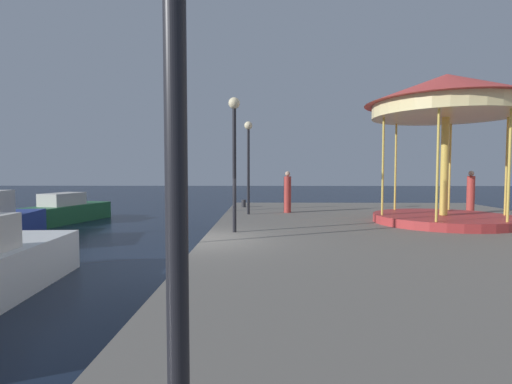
{
  "coord_description": "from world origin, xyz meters",
  "views": [
    {
      "loc": [
        1.75,
        -10.9,
        2.74
      ],
      "look_at": [
        1.44,
        5.31,
        1.86
      ],
      "focal_mm": 27.13,
      "sensor_mm": 36.0,
      "label": 1
    }
  ],
  "objects_px": {
    "motorboat_green": "(67,211)",
    "lamp_post_far_end": "(248,151)",
    "person_by_the_water": "(287,193)",
    "person_near_carousel": "(471,193)",
    "lamp_post_mid_promenade": "(234,140)",
    "bollard_south": "(244,203)",
    "carousel": "(446,112)"
  },
  "relations": [
    {
      "from": "lamp_post_mid_promenade",
      "to": "motorboat_green",
      "type": "bearing_deg",
      "value": 139.27
    },
    {
      "from": "motorboat_green",
      "to": "person_by_the_water",
      "type": "relative_size",
      "value": 2.75
    },
    {
      "from": "motorboat_green",
      "to": "lamp_post_mid_promenade",
      "type": "height_order",
      "value": "lamp_post_mid_promenade"
    },
    {
      "from": "motorboat_green",
      "to": "person_by_the_water",
      "type": "xyz_separation_m",
      "value": [
        11.66,
        -2.47,
        1.1
      ]
    },
    {
      "from": "lamp_post_mid_promenade",
      "to": "person_by_the_water",
      "type": "xyz_separation_m",
      "value": [
        2.04,
        5.81,
        -2.0
      ]
    },
    {
      "from": "carousel",
      "to": "lamp_post_mid_promenade",
      "type": "bearing_deg",
      "value": -163.3
    },
    {
      "from": "motorboat_green",
      "to": "lamp_post_mid_promenade",
      "type": "bearing_deg",
      "value": -40.73
    },
    {
      "from": "bollard_south",
      "to": "person_by_the_water",
      "type": "height_order",
      "value": "person_by_the_water"
    },
    {
      "from": "person_by_the_water",
      "to": "lamp_post_far_end",
      "type": "bearing_deg",
      "value": -157.57
    },
    {
      "from": "motorboat_green",
      "to": "carousel",
      "type": "xyz_separation_m",
      "value": [
        17.24,
        -6.0,
        4.31
      ]
    },
    {
      "from": "person_near_carousel",
      "to": "person_by_the_water",
      "type": "height_order",
      "value": "person_near_carousel"
    },
    {
      "from": "motorboat_green",
      "to": "lamp_post_far_end",
      "type": "xyz_separation_m",
      "value": [
        9.87,
        -3.21,
        3.04
      ]
    },
    {
      "from": "bollard_south",
      "to": "person_near_carousel",
      "type": "xyz_separation_m",
      "value": [
        10.58,
        -2.76,
        0.72
      ]
    },
    {
      "from": "lamp_post_mid_promenade",
      "to": "bollard_south",
      "type": "relative_size",
      "value": 10.59
    },
    {
      "from": "motorboat_green",
      "to": "lamp_post_far_end",
      "type": "height_order",
      "value": "lamp_post_far_end"
    },
    {
      "from": "motorboat_green",
      "to": "lamp_post_far_end",
      "type": "bearing_deg",
      "value": -18.01
    },
    {
      "from": "bollard_south",
      "to": "motorboat_green",
      "type": "bearing_deg",
      "value": -178.8
    },
    {
      "from": "motorboat_green",
      "to": "lamp_post_mid_promenade",
      "type": "distance_m",
      "value": 13.07
    },
    {
      "from": "motorboat_green",
      "to": "person_near_carousel",
      "type": "xyz_separation_m",
      "value": [
        20.06,
        -2.56,
        1.11
      ]
    },
    {
      "from": "carousel",
      "to": "bollard_south",
      "type": "xyz_separation_m",
      "value": [
        -7.77,
        6.19,
        -3.91
      ]
    },
    {
      "from": "lamp_post_far_end",
      "to": "person_near_carousel",
      "type": "xyz_separation_m",
      "value": [
        10.2,
        0.65,
        -1.92
      ]
    },
    {
      "from": "motorboat_green",
      "to": "lamp_post_mid_promenade",
      "type": "xyz_separation_m",
      "value": [
        9.62,
        -8.28,
        3.1
      ]
    },
    {
      "from": "carousel",
      "to": "person_near_carousel",
      "type": "bearing_deg",
      "value": 50.61
    },
    {
      "from": "bollard_south",
      "to": "person_by_the_water",
      "type": "bearing_deg",
      "value": -50.74
    },
    {
      "from": "motorboat_green",
      "to": "person_near_carousel",
      "type": "relative_size",
      "value": 2.71
    },
    {
      "from": "lamp_post_mid_promenade",
      "to": "lamp_post_far_end",
      "type": "bearing_deg",
      "value": 87.21
    },
    {
      "from": "bollard_south",
      "to": "person_near_carousel",
      "type": "height_order",
      "value": "person_near_carousel"
    },
    {
      "from": "motorboat_green",
      "to": "carousel",
      "type": "bearing_deg",
      "value": -19.17
    },
    {
      "from": "carousel",
      "to": "bollard_south",
      "type": "height_order",
      "value": "carousel"
    },
    {
      "from": "motorboat_green",
      "to": "lamp_post_far_end",
      "type": "relative_size",
      "value": 1.28
    },
    {
      "from": "carousel",
      "to": "person_by_the_water",
      "type": "xyz_separation_m",
      "value": [
        -5.59,
        3.53,
        -3.21
      ]
    },
    {
      "from": "bollard_south",
      "to": "person_near_carousel",
      "type": "relative_size",
      "value": 0.21
    }
  ]
}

